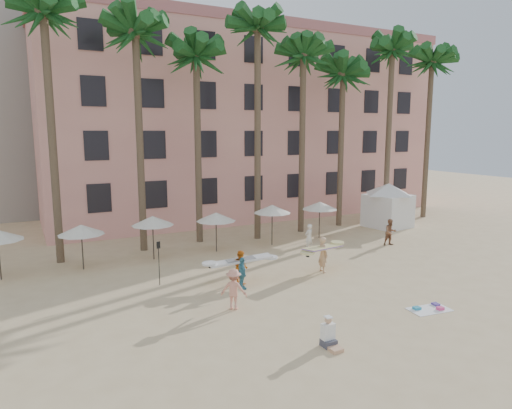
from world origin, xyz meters
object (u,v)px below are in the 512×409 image
Objects in this scene: pink_hotel at (238,127)px; carrier_white at (241,265)px; carrier_yellow at (323,253)px; cabana at (388,201)px.

pink_hotel reaches higher than carrier_white.
carrier_yellow reaches higher than carrier_white.
pink_hotel is at bearing 64.83° from carrier_white.
carrier_white is (-16.31, -6.91, -1.15)m from cabana.
carrier_yellow is (-4.52, -20.10, -6.92)m from pink_hotel.
cabana is 17.75m from carrier_white.
pink_hotel is 21.74m from carrier_yellow.
cabana is at bearing -61.09° from pink_hotel.
cabana is at bearing 32.32° from carrier_yellow.
pink_hotel is at bearing 77.34° from carrier_yellow.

